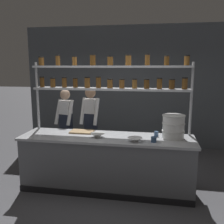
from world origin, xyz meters
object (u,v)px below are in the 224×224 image
at_px(chef_center, 91,122).
at_px(serving_cup_front, 154,139).
at_px(spice_shelf_unit, 110,81).
at_px(container_stack, 173,127).
at_px(chef_left, 66,123).
at_px(cutting_board, 82,132).
at_px(prep_bowl_center_front, 135,140).
at_px(serving_cup_by_board, 156,134).
at_px(prep_bowl_near_left, 98,135).

height_order(chef_center, serving_cup_front, chef_center).
distance_m(spice_shelf_unit, container_stack, 1.31).
relative_size(chef_left, cutting_board, 4.03).
xyz_separation_m(chef_left, serving_cup_front, (1.80, -1.03, 0.04)).
bearing_deg(spice_shelf_unit, prep_bowl_center_front, -47.94).
distance_m(spice_shelf_unit, serving_cup_by_board, 1.20).
bearing_deg(spice_shelf_unit, serving_cup_by_board, -12.33).
bearing_deg(serving_cup_by_board, spice_shelf_unit, 167.67).
bearing_deg(prep_bowl_near_left, serving_cup_by_board, 13.11).
bearing_deg(serving_cup_front, container_stack, 42.10).
height_order(chef_left, prep_bowl_center_front, chef_left).
bearing_deg(serving_cup_front, serving_cup_by_board, 83.79).
relative_size(cutting_board, serving_cup_front, 4.63).
xyz_separation_m(chef_center, cutting_board, (0.00, -0.62, -0.03)).
relative_size(prep_bowl_near_left, prep_bowl_center_front, 1.04).
xyz_separation_m(container_stack, serving_cup_by_board, (-0.27, 0.06, -0.15)).
height_order(prep_bowl_near_left, serving_cup_by_board, serving_cup_by_board).
relative_size(prep_bowl_center_front, serving_cup_by_board, 2.78).
height_order(spice_shelf_unit, chef_left, spice_shelf_unit).
relative_size(prep_bowl_center_front, serving_cup_front, 2.69).
bearing_deg(cutting_board, container_stack, -3.66).
bearing_deg(cutting_board, spice_shelf_unit, 15.96).
distance_m(chef_center, serving_cup_front, 1.61).
distance_m(cutting_board, prep_bowl_center_front, 1.05).
relative_size(spice_shelf_unit, serving_cup_by_board, 33.24).
bearing_deg(container_stack, prep_bowl_near_left, -172.63).
xyz_separation_m(prep_bowl_near_left, serving_cup_front, (0.91, -0.12, 0.01)).
height_order(chef_left, cutting_board, chef_left).
relative_size(chef_center, container_stack, 4.34).
bearing_deg(chef_center, cutting_board, -81.86).
bearing_deg(prep_bowl_center_front, chef_center, 133.76).
bearing_deg(chef_center, spice_shelf_unit, -36.65).
xyz_separation_m(prep_bowl_near_left, prep_bowl_center_front, (0.63, -0.14, -0.00)).
bearing_deg(serving_cup_front, prep_bowl_near_left, 172.64).
bearing_deg(prep_bowl_near_left, chef_center, 111.68).
bearing_deg(prep_bowl_center_front, prep_bowl_near_left, 167.48).
relative_size(chef_left, serving_cup_front, 18.63).
relative_size(prep_bowl_near_left, serving_cup_by_board, 2.90).
xyz_separation_m(chef_left, serving_cup_by_board, (1.84, -0.69, 0.04)).
bearing_deg(prep_bowl_near_left, chef_left, 134.35).
relative_size(cutting_board, serving_cup_by_board, 4.79).
height_order(prep_bowl_near_left, prep_bowl_center_front, prep_bowl_near_left).
relative_size(chef_center, prep_bowl_center_front, 7.16).
relative_size(container_stack, serving_cup_front, 4.44).
height_order(prep_bowl_center_front, serving_cup_front, serving_cup_front).
xyz_separation_m(cutting_board, serving_cup_front, (1.26, -0.38, 0.03)).
xyz_separation_m(prep_bowl_center_front, serving_cup_by_board, (0.32, 0.36, 0.01)).
xyz_separation_m(cutting_board, serving_cup_by_board, (1.30, -0.04, 0.03)).
bearing_deg(chef_left, chef_center, 10.75).
xyz_separation_m(spice_shelf_unit, chef_left, (-1.03, 0.51, -0.91)).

